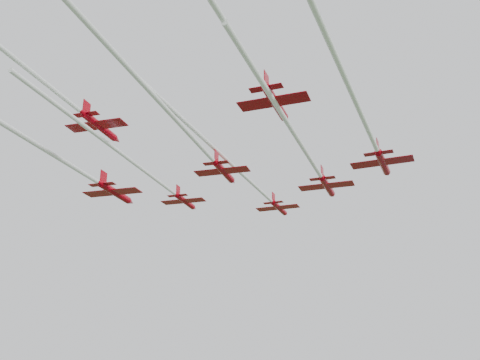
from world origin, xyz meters
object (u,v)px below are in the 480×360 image
Objects in this scene: jet_row3_left at (70,165)px; jet_row3_right at (366,126)px; jet_row2_right at (311,161)px; jet_lead at (253,184)px; jet_row3_mid at (184,128)px; jet_row4_right at (243,52)px; jet_row4_left at (47,85)px; jet_row2_left at (154,178)px.

jet_row3_right is at bearing -2.94° from jet_row3_left.
jet_lead is at bearing 141.44° from jet_row2_right.
jet_row3_mid is 22.90m from jet_row3_right.
jet_lead is 1.20× the size of jet_row4_right.
jet_row4_left is (13.96, -12.89, 2.67)m from jet_row3_left.
jet_row3_left is at bearing -125.84° from jet_lead.
jet_row3_left is (-9.98, -31.42, -3.22)m from jet_lead.
jet_row2_right is 1.17× the size of jet_row4_left.
jet_row2_right is at bearing 55.80° from jet_row3_mid.
jet_row2_right is 1.09× the size of jet_row4_right.
jet_lead reaches higher than jet_row4_right.
jet_row4_right is at bearing -29.30° from jet_row3_left.
jet_lead is 19.37m from jet_row2_left.
jet_row2_right is 23.80m from jet_row3_mid.
jet_row2_left is at bearing 165.73° from jet_row3_right.
jet_row3_right is (14.77, -11.34, -2.57)m from jet_row2_right.
jet_row4_right is (10.36, -30.00, 0.33)m from jet_row2_right.
jet_row3_right is 38.21m from jet_row4_left.
jet_row4_left is at bearing -150.12° from jet_row3_right.
jet_row2_left is 1.00× the size of jet_row4_right.
jet_row2_right is at bearing 89.71° from jet_row4_right.
jet_row4_left is (10.31, -26.17, 1.90)m from jet_row2_left.
jet_row4_left is 0.94× the size of jet_row4_right.
jet_row3_left is at bearing 164.82° from jet_row3_mid.
jet_row3_mid is at bearing -164.99° from jet_row3_right.
jet_row4_right reaches higher than jet_row4_left.
jet_row4_left is at bearing -177.25° from jet_row4_right.
jet_row2_left is 0.91× the size of jet_row3_left.
jet_lead reaches higher than jet_row3_mid.
jet_row4_left reaches higher than jet_row2_left.
jet_row2_left is (-6.34, -18.14, -2.45)m from jet_lead.
jet_row3_mid is (-4.75, -23.27, -1.54)m from jet_row2_right.
jet_row2_left is 0.92× the size of jet_row3_right.
jet_row2_right is 0.93× the size of jet_row3_mid.
jet_row4_right reaches higher than jet_row3_right.
jet_row3_left is at bearing -176.43° from jet_row3_right.
jet_row4_left is (3.97, -44.31, -0.55)m from jet_lead.
jet_row3_mid is at bearing -15.44° from jet_row3_left.
jet_row3_left is 42.86m from jet_row3_right.
jet_row3_right is 1.16× the size of jet_row4_left.
jet_row3_right is 19.39m from jet_row4_right.
jet_lead is 44.50m from jet_row4_left.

